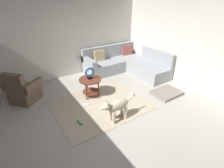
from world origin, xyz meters
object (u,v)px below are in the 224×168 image
sectional_couch (126,65)px  dog_toy_ball (132,94)px  dog (117,106)px  dog_toy_bone (86,104)px  side_table (90,83)px  dog_toy_rope (80,123)px  torus_sculpture (90,73)px  dog_bed_mat (167,93)px  armchair (23,91)px

sectional_couch → dog_toy_ball: bearing=-121.0°
dog → dog_toy_ball: dog is taller
dog_toy_bone → side_table: bearing=47.7°
sectional_couch → dog_toy_ball: 1.72m
dog_toy_ball → dog_toy_rope: 1.74m
torus_sculpture → dog_bed_mat: 2.25m
armchair → dog_toy_bone: armchair is taller
dog_bed_mat → dog_toy_ball: bearing=151.2°
armchair → side_table: bearing=24.6°
dog_toy_rope → dog_toy_bone: size_ratio=0.93×
dog_toy_ball → dog_toy_rope: dog_toy_ball is taller
sectional_couch → side_table: 2.03m
dog_toy_ball → dog_toy_bone: 1.32m
torus_sculpture → dog_bed_mat: bearing=-31.1°
dog → dog_toy_rope: 0.89m
torus_sculpture → dog_toy_ball: torus_sculpture is taller
sectional_couch → dog_toy_bone: sectional_couch is taller
dog → dog_toy_rope: (-0.74, 0.34, -0.35)m
dog_toy_rope → side_table: bearing=50.6°
torus_sculpture → side_table: bearing=0.0°
dog_toy_ball → side_table: bearing=146.9°
sectional_couch → dog_bed_mat: sectional_couch is taller
dog_toy_bone → dog_toy_rope: bearing=-127.5°
armchair → dog_toy_ball: size_ratio=9.74×
dog_toy_bone → dog_toy_ball: bearing=-12.9°
side_table → dog: 1.25m
sectional_couch → armchair: (-3.44, -0.10, 0.03)m
side_table → dog_toy_bone: bearing=-132.3°
dog_bed_mat → dog: size_ratio=0.94×
armchair → dog_bed_mat: size_ratio=1.25×
torus_sculpture → dog_toy_rope: size_ratio=1.96×
dog_toy_rope → dog_toy_bone: dog_toy_bone is taller
side_table → dog_bed_mat: bearing=-31.1°
torus_sculpture → dog: torus_sculpture is taller
torus_sculpture → dog_toy_bone: 0.82m
armchair → dog_toy_rope: armchair is taller
armchair → side_table: (1.59, -0.73, 0.09)m
dog_bed_mat → dog_toy_bone: 2.29m
dog → dog_toy_bone: size_ratio=4.71×
dog_toy_bone → armchair: bearing=140.1°
dog_bed_mat → dog_toy_bone: size_ratio=4.44×
side_table → torus_sculpture: torus_sculpture is taller
dog → dog_toy_ball: 1.20m
side_table → torus_sculpture: size_ratio=1.84×
sectional_couch → dog_toy_bone: bearing=-151.6°
armchair → dog_toy_ball: armchair is taller
side_table → torus_sculpture: (-0.00, 0.00, 0.29)m
side_table → dog: dog is taller
dog_bed_mat → dog: bearing=-175.7°
dog → dog_toy_bone: 1.02m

